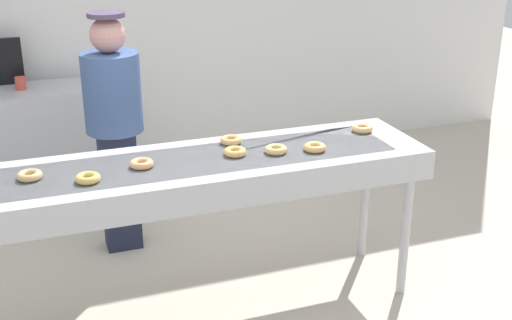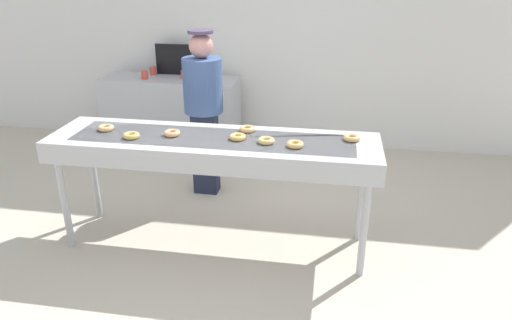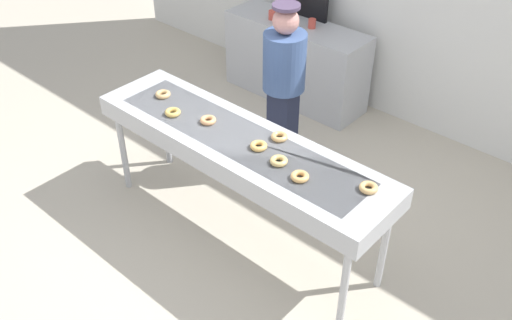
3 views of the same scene
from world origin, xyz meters
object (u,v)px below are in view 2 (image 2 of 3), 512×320
glazed_donut_4 (106,128)px  glazed_donut_7 (352,138)px  menu_display (174,59)px  glazed_donut_1 (247,129)px  paper_cup_2 (153,71)px  glazed_donut_6 (131,135)px  fryer_conveyor (213,148)px  glazed_donut_2 (172,133)px  glazed_donut_3 (295,144)px  paper_cup_1 (184,74)px  glazed_donut_0 (238,137)px  paper_cup_0 (145,75)px  prep_counter (172,114)px  glazed_donut_5 (266,141)px  worker_baker (204,102)px

glazed_donut_4 → glazed_donut_7: bearing=2.7°
menu_display → glazed_donut_1: bearing=-58.0°
glazed_donut_7 → paper_cup_2: bearing=138.8°
glazed_donut_6 → paper_cup_2: (-0.71, 2.32, -0.03)m
fryer_conveyor → menu_display: bearing=115.1°
glazed_donut_2 → glazed_donut_3: 0.98m
menu_display → glazed_donut_4: bearing=-85.6°
glazed_donut_6 → menu_display: size_ratio=0.28×
fryer_conveyor → paper_cup_1: bearing=112.9°
glazed_donut_0 → menu_display: 2.61m
glazed_donut_7 → paper_cup_0: bearing=142.3°
glazed_donut_0 → glazed_donut_7: size_ratio=1.00×
glazed_donut_1 → glazed_donut_6: bearing=-160.8°
paper_cup_0 → fryer_conveyor: bearing=-55.8°
prep_counter → paper_cup_0: paper_cup_0 is taller
glazed_donut_0 → glazed_donut_4: (-1.09, 0.03, 0.00)m
glazed_donut_2 → glazed_donut_5: same height
glazed_donut_5 → paper_cup_2: 2.85m
paper_cup_2 → glazed_donut_5: bearing=-52.1°
worker_baker → prep_counter: size_ratio=0.98×
glazed_donut_0 → prep_counter: 2.48m
menu_display → glazed_donut_3: bearing=-54.1°
glazed_donut_7 → paper_cup_0: paper_cup_0 is taller
worker_baker → paper_cup_2: bearing=-43.2°
glazed_donut_5 → paper_cup_1: 2.50m
prep_counter → glazed_donut_6: bearing=-78.3°
fryer_conveyor → glazed_donut_6: bearing=-170.3°
glazed_donut_2 → glazed_donut_7: size_ratio=1.00×
glazed_donut_3 → glazed_donut_7: same height
glazed_donut_3 → glazed_donut_6: bearing=-179.1°
fryer_conveyor → glazed_donut_4: size_ratio=20.22×
glazed_donut_2 → glazed_donut_3: (0.97, -0.09, 0.00)m
glazed_donut_6 → menu_display: (-0.45, 2.39, 0.11)m
fryer_conveyor → glazed_donut_1: (0.24, 0.19, 0.11)m
glazed_donut_0 → prep_counter: glazed_donut_0 is taller
worker_baker → prep_counter: worker_baker is taller
paper_cup_1 → prep_counter: bearing=-175.9°
worker_baker → menu_display: bearing=-52.5°
glazed_donut_0 → glazed_donut_2: (-0.52, -0.00, 0.00)m
glazed_donut_5 → glazed_donut_7: bearing=14.6°
glazed_donut_3 → glazed_donut_7: size_ratio=1.00×
glazed_donut_2 → paper_cup_1: (-0.56, 2.08, -0.03)m
paper_cup_2 → glazed_donut_6: bearing=-73.1°
paper_cup_0 → paper_cup_2: size_ratio=1.00×
fryer_conveyor → paper_cup_1: paper_cup_1 is taller
worker_baker → glazed_donut_1: bearing=135.9°
fryer_conveyor → glazed_donut_1: size_ratio=20.22×
glazed_donut_4 → worker_baker: (0.57, 0.91, -0.02)m
glazed_donut_1 → menu_display: size_ratio=0.28×
fryer_conveyor → glazed_donut_7: 1.08m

